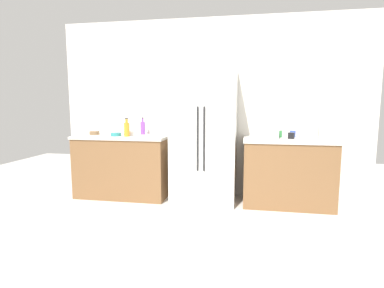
{
  "coord_description": "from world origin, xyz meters",
  "views": [
    {
      "loc": [
        0.54,
        -2.56,
        1.38
      ],
      "look_at": [
        -0.02,
        0.5,
        0.97
      ],
      "focal_mm": 28.26,
      "sensor_mm": 36.0,
      "label": 1
    }
  ],
  "objects": [
    {
      "name": "cup_b",
      "position": [
        1.18,
        1.84,
        0.96
      ],
      "size": [
        0.08,
        0.08,
        0.09
      ],
      "primitive_type": "cylinder",
      "color": "blue",
      "rests_on": "counter_right"
    },
    {
      "name": "bowl_c",
      "position": [
        -1.16,
        1.69,
        0.95
      ],
      "size": [
        0.19,
        0.19,
        0.07
      ],
      "primitive_type": "cylinder",
      "color": "white",
      "rests_on": "counter_left"
    },
    {
      "name": "counter_right",
      "position": [
        1.1,
        1.66,
        0.46
      ],
      "size": [
        1.2,
        0.69,
        0.92
      ],
      "color": "brown",
      "rests_on": "ground_plane"
    },
    {
      "name": "bottle_b",
      "position": [
        -1.03,
        1.84,
        1.02
      ],
      "size": [
        0.07,
        0.07,
        0.26
      ],
      "color": "purple",
      "rests_on": "counter_left"
    },
    {
      "name": "cup_c",
      "position": [
        1.45,
        1.86,
        0.96
      ],
      "size": [
        0.08,
        0.08,
        0.08
      ],
      "primitive_type": "cylinder",
      "color": "red",
      "rests_on": "counter_right"
    },
    {
      "name": "ground_plane",
      "position": [
        0.0,
        0.0,
        0.0
      ],
      "size": [
        9.99,
        9.99,
        0.0
      ],
      "primitive_type": "plane",
      "color": "beige"
    },
    {
      "name": "bowl_a",
      "position": [
        -1.74,
        1.67,
        0.95
      ],
      "size": [
        0.15,
        0.15,
        0.05
      ],
      "primitive_type": "cylinder",
      "color": "brown",
      "rests_on": "counter_left"
    },
    {
      "name": "bowl_b",
      "position": [
        -1.34,
        1.55,
        0.94
      ],
      "size": [
        0.15,
        0.15,
        0.05
      ],
      "primitive_type": "cylinder",
      "color": "teal",
      "rests_on": "counter_left"
    },
    {
      "name": "cup_d",
      "position": [
        1.13,
        1.64,
        0.96
      ],
      "size": [
        0.09,
        0.09,
        0.08
      ],
      "primitive_type": "cylinder",
      "color": "black",
      "rests_on": "counter_right"
    },
    {
      "name": "counter_left",
      "position": [
        -1.27,
        1.66,
        0.46
      ],
      "size": [
        1.37,
        0.69,
        0.92
      ],
      "color": "brown",
      "rests_on": "ground_plane"
    },
    {
      "name": "toaster",
      "position": [
        0.82,
        1.61,
        1.02
      ],
      "size": [
        0.28,
        0.17,
        0.21
      ],
      "primitive_type": "cube",
      "color": "silver",
      "rests_on": "counter_right"
    },
    {
      "name": "refrigerator",
      "position": [
        -0.04,
        1.63,
        0.93
      ],
      "size": [
        0.88,
        0.72,
        1.86
      ],
      "color": "white",
      "rests_on": "ground_plane"
    },
    {
      "name": "bottle_a",
      "position": [
        -1.16,
        1.52,
        1.03
      ],
      "size": [
        0.08,
        0.08,
        0.27
      ],
      "color": "orange",
      "rests_on": "counter_left"
    },
    {
      "name": "kitchen_back_panel",
      "position": [
        0.0,
        2.05,
        1.32
      ],
      "size": [
        4.67,
        0.1,
        2.64
      ],
      "primitive_type": "cube",
      "color": "silver",
      "rests_on": "ground_plane"
    },
    {
      "name": "cup_a",
      "position": [
        0.99,
        1.8,
        0.97
      ],
      "size": [
        0.09,
        0.09,
        0.09
      ],
      "primitive_type": "cylinder",
      "color": "green",
      "rests_on": "counter_right"
    },
    {
      "name": "rice_cooker",
      "position": [
        1.36,
        1.64,
        1.05
      ],
      "size": [
        0.25,
        0.25,
        0.29
      ],
      "color": "silver",
      "rests_on": "counter_right"
    }
  ]
}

